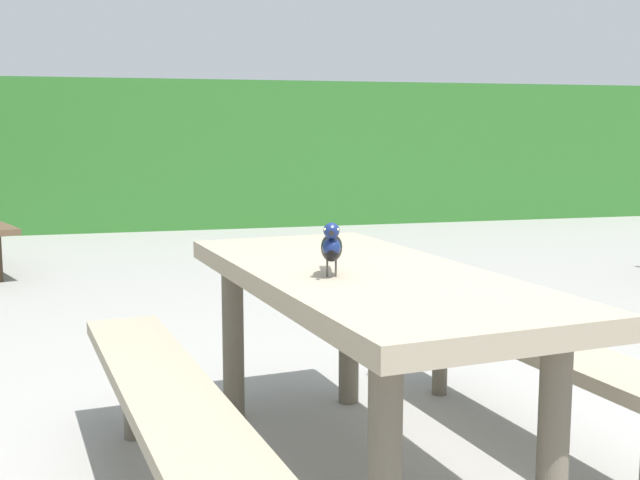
# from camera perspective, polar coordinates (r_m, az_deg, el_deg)

# --- Properties ---
(hedge_wall) EXTENTS (28.00, 1.67, 1.80)m
(hedge_wall) POSITION_cam_1_polar(r_m,az_deg,el_deg) (10.48, -9.14, 6.14)
(hedge_wall) COLOR #2D6B28
(hedge_wall) RESTS_ON ground
(picnic_table_foreground) EXTENTS (1.89, 1.92, 0.74)m
(picnic_table_foreground) POSITION_cam_1_polar(r_m,az_deg,el_deg) (2.78, 3.05, -5.85)
(picnic_table_foreground) COLOR gray
(picnic_table_foreground) RESTS_ON ground
(bird_grackle) EXTENTS (0.12, 0.28, 0.18)m
(bird_grackle) POSITION_cam_1_polar(r_m,az_deg,el_deg) (2.58, 0.83, -0.42)
(bird_grackle) COLOR black
(bird_grackle) RESTS_ON picnic_table_foreground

